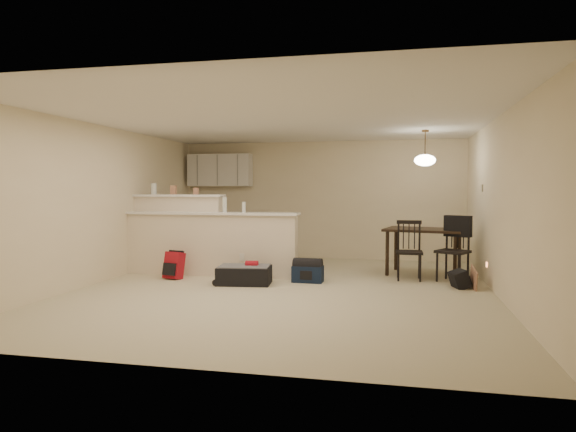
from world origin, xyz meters
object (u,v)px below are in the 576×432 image
(pendant_lamp, at_px, (425,160))
(suitcase, at_px, (244,275))
(dining_chair_far, at_px, (453,250))
(black_daypack, at_px, (459,279))
(red_backpack, at_px, (174,265))
(dining_table, at_px, (424,234))
(dining_chair_near, at_px, (409,250))
(navy_duffel, at_px, (308,274))

(pendant_lamp, xyz_separation_m, suitcase, (-2.78, -1.50, -1.85))
(dining_chair_far, bearing_deg, black_daypack, -56.09)
(red_backpack, bearing_deg, dining_table, 31.49)
(dining_chair_far, height_order, red_backpack, dining_chair_far)
(pendant_lamp, distance_m, dining_chair_near, 1.63)
(dining_chair_near, height_order, red_backpack, dining_chair_near)
(pendant_lamp, relative_size, navy_duffel, 1.28)
(dining_chair_near, xyz_separation_m, black_daypack, (0.73, -0.55, -0.35))
(dining_table, bearing_deg, black_daypack, -55.62)
(dining_chair_near, relative_size, dining_chair_far, 0.94)
(dining_table, xyz_separation_m, navy_duffel, (-1.84, -1.13, -0.57))
(dining_chair_far, height_order, suitcase, dining_chair_far)
(navy_duffel, bearing_deg, dining_chair_near, 20.98)
(dining_chair_near, bearing_deg, black_daypack, -38.37)
(dining_table, relative_size, dining_chair_near, 1.48)
(pendant_lamp, xyz_separation_m, red_backpack, (-4.06, -1.29, -1.77))
(dining_table, bearing_deg, dining_chair_near, -102.00)
(red_backpack, relative_size, black_daypack, 1.50)
(suitcase, bearing_deg, dining_table, 21.48)
(dining_chair_far, relative_size, navy_duffel, 2.14)
(dining_chair_near, xyz_separation_m, navy_duffel, (-1.58, -0.55, -0.35))
(pendant_lamp, bearing_deg, dining_table, -135.00)
(suitcase, height_order, black_daypack, suitcase)
(dining_chair_near, relative_size, red_backpack, 2.20)
(pendant_lamp, bearing_deg, black_daypack, -67.40)
(pendant_lamp, distance_m, suitcase, 3.66)
(suitcase, relative_size, navy_duffel, 1.69)
(dining_chair_far, xyz_separation_m, red_backpack, (-4.48, -0.70, -0.30))
(pendant_lamp, relative_size, black_daypack, 2.10)
(dining_table, height_order, dining_chair_far, dining_chair_far)
(red_backpack, bearing_deg, dining_chair_far, 22.67)
(pendant_lamp, height_order, dining_chair_near, pendant_lamp)
(pendant_lamp, bearing_deg, suitcase, -151.61)
(pendant_lamp, relative_size, red_backpack, 1.41)
(red_backpack, xyz_separation_m, navy_duffel, (2.22, 0.16, -0.09))
(suitcase, xyz_separation_m, navy_duffel, (0.94, 0.37, -0.01))
(dining_table, height_order, suitcase, dining_table)
(dining_table, bearing_deg, dining_chair_far, -42.74)
(suitcase, bearing_deg, navy_duffel, 14.47)
(dining_chair_far, distance_m, black_daypack, 0.67)
(pendant_lamp, relative_size, dining_chair_far, 0.60)
(black_daypack, bearing_deg, red_backpack, 75.95)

